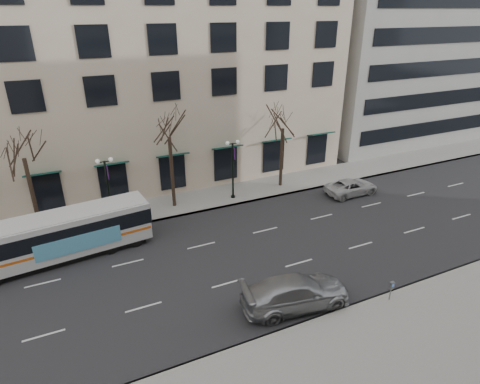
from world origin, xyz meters
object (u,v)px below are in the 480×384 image
lamp_post_left (108,187)px  lamp_post_right (233,167)px  tree_far_left (21,145)px  city_bus (61,235)px  tree_far_right (283,118)px  tree_far_mid (168,125)px  pay_station (392,287)px  white_pickup (351,187)px  silver_car (296,292)px

lamp_post_left → lamp_post_right: size_ratio=1.00×
tree_far_left → city_bus: 6.62m
tree_far_left → tree_far_right: bearing=0.0°
tree_far_mid → lamp_post_left: (-4.99, -0.60, -3.96)m
pay_station → lamp_post_right: bearing=97.9°
tree_far_mid → white_pickup: 16.59m
tree_far_mid → lamp_post_left: bearing=-173.1°
tree_far_left → city_bus: (1.38, -4.11, -5.00)m
lamp_post_left → city_bus: 5.20m
lamp_post_left → white_pickup: (19.83, -3.40, -2.28)m
lamp_post_right → silver_car: size_ratio=0.86×
lamp_post_right → tree_far_right: bearing=6.9°
tree_far_left → tree_far_right: size_ratio=1.03×
tree_far_left → tree_far_right: 20.00m
silver_car → white_pickup: (12.21, 10.44, -0.21)m
lamp_post_right → pay_station: 16.09m
lamp_post_right → silver_car: bearing=-99.7°
lamp_post_right → pay_station: lamp_post_right is taller
city_bus → silver_car: city_bus is taller
lamp_post_left → white_pickup: bearing=-9.7°
tree_far_right → tree_far_mid: bearing=180.0°
silver_car → pay_station: size_ratio=5.13×
lamp_post_left → pay_station: 20.24m
city_bus → white_pickup: size_ratio=2.43×
lamp_post_left → white_pickup: lamp_post_left is taller
silver_car → tree_far_right: bearing=-19.5°
lamp_post_left → silver_car: bearing=-61.1°
city_bus → pay_station: 20.30m
tree_far_left → white_pickup: (24.84, -4.00, -6.03)m
pay_station → white_pickup: bearing=58.2°
silver_car → white_pickup: 16.06m
lamp_post_left → pay_station: bearing=-51.5°
city_bus → white_pickup: (23.46, 0.11, -1.03)m
tree_far_mid → city_bus: bearing=-154.5°
silver_car → white_pickup: silver_car is taller
tree_far_right → pay_station: bearing=-98.5°
tree_far_mid → white_pickup: size_ratio=1.79×
silver_car → white_pickup: size_ratio=1.26×
tree_far_left → city_bus: size_ratio=0.72×
lamp_post_right → city_bus: (-13.63, -3.51, -1.25)m
tree_far_left → silver_car: bearing=-48.8°
tree_far_right → lamp_post_right: (-4.99, -0.60, -3.48)m
tree_far_right → silver_car: size_ratio=1.33×
lamp_post_right → silver_car: 14.19m
lamp_post_left → pay_station: size_ratio=4.41×
lamp_post_right → silver_car: lamp_post_right is taller
tree_far_left → lamp_post_left: size_ratio=1.60×
lamp_post_left → city_bus: (-3.63, -3.51, -1.25)m
white_pickup → tree_far_right: bearing=50.3°
silver_car → city_bus: bearing=55.0°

